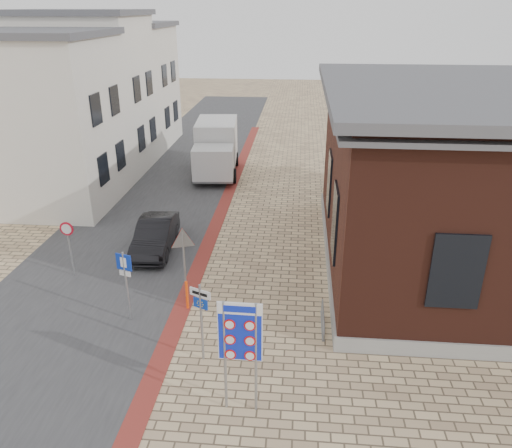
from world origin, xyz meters
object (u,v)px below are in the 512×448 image
at_px(sedan, 155,235).
at_px(parking_sign, 125,275).
at_px(border_sign, 240,334).
at_px(box_truck, 216,148).
at_px(bollard, 187,295).
at_px(essen_sign, 201,311).

distance_m(sedan, parking_sign, 5.15).
relative_size(sedan, border_sign, 1.27).
relative_size(box_truck, bollard, 5.76).
height_order(box_truck, border_sign, border_sign).
bearing_deg(border_sign, parking_sign, 139.90).
bearing_deg(sedan, border_sign, -65.92).
relative_size(border_sign, parking_sign, 1.28).
height_order(sedan, bollard, sedan).
distance_m(border_sign, essen_sign, 2.31).
xyz_separation_m(parking_sign, bollard, (1.70, 0.80, -1.13)).
height_order(box_truck, parking_sign, box_truck).
distance_m(box_truck, essen_sign, 17.36).
height_order(border_sign, essen_sign, border_sign).
xyz_separation_m(essen_sign, parking_sign, (-2.70, 1.70, 0.04)).
bearing_deg(bollard, sedan, 117.93).
bearing_deg(border_sign, essen_sign, 126.92).
bearing_deg(essen_sign, bollard, 135.46).
distance_m(sedan, border_sign, 9.79).
height_order(box_truck, bollard, box_truck).
bearing_deg(parking_sign, essen_sign, -15.00).
bearing_deg(sedan, box_truck, 81.55).
bearing_deg(border_sign, box_truck, 102.16).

